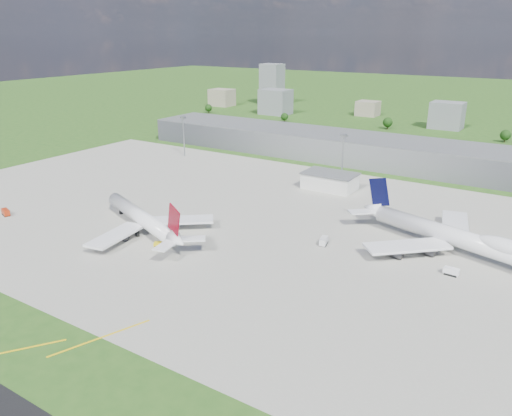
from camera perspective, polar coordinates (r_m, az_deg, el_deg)
The scene contains 21 objects.
ground at distance 308.93m, azimuth 10.58°, elevation 4.78°, with size 1400.00×1400.00×0.00m, color #28531A.
apron at distance 210.28m, azimuth 1.57°, elevation -1.87°, with size 360.00×190.00×0.08m, color #99978B.
terminal at distance 320.80m, azimuth 11.69°, elevation 6.63°, with size 300.00×42.00×15.00m, color slate.
ops_building at distance 259.64m, azimuth 8.44°, elevation 3.02°, with size 26.00×16.00×8.00m, color silver.
mast_west at distance 326.94m, azimuth -8.30°, elevation 8.89°, with size 3.50×2.00×25.90m.
mast_center at distance 269.60m, azimuth 9.92°, elevation 6.57°, with size 3.50×2.00×25.90m.
airliner_red_twin at distance 206.00m, azimuth -12.71°, elevation -1.31°, with size 67.30×50.93×19.29m.
airliner_blue_quad at distance 195.73m, azimuth 22.01°, elevation -3.17°, with size 79.93×61.32×21.37m.
crash_tender at distance 245.99m, azimuth -26.70°, elevation -0.46°, with size 5.77×3.76×2.84m.
tug_yellow at distance 191.47m, azimuth -10.98°, elevation -4.15°, with size 4.46×3.68×1.90m.
van_white_near at distance 191.70m, azimuth 7.74°, elevation -3.79°, with size 3.59×5.95×2.79m.
van_white_far at distance 179.25m, azimuth 21.42°, elevation -6.80°, with size 5.06×2.69×2.53m.
bldg_far_w at distance 560.93m, azimuth -3.92°, elevation 12.49°, with size 24.00×20.00×18.00m, color gray.
bldg_w at distance 500.24m, azimuth 2.25°, elevation 12.02°, with size 28.00×22.00×24.00m, color slate.
bldg_cw at distance 503.07m, azimuth 12.65°, elevation 11.05°, with size 20.00×18.00×14.00m, color gray.
bldg_c at distance 452.19m, azimuth 20.97°, elevation 9.86°, with size 26.00×20.00×22.00m, color slate.
bldg_tall_w at distance 570.67m, azimuth 1.84°, elevation 13.95°, with size 22.00×20.00×44.00m, color slate.
tree_far_w at distance 509.93m, azimuth -5.45°, elevation 11.32°, with size 7.20×7.20×8.80m.
tree_w at distance 456.43m, azimuth 3.28°, elevation 10.38°, with size 6.75×6.75×8.25m.
tree_c at distance 434.31m, azimuth 14.82°, elevation 9.45°, with size 8.10×8.10×9.90m.
tree_e at distance 411.37m, azimuth 26.62°, elevation 7.47°, with size 7.65×7.65×9.35m.
Camera 1 is at (110.49, -128.18, 76.43)m, focal length 35.00 mm.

